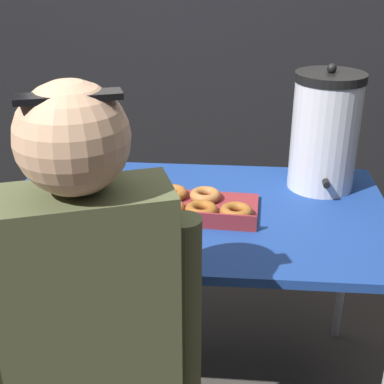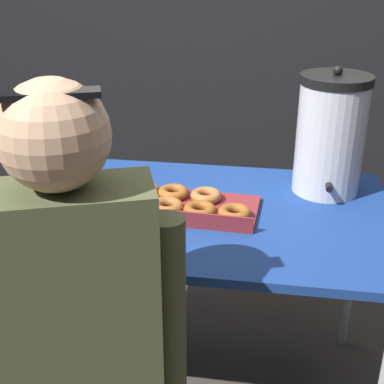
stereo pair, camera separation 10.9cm
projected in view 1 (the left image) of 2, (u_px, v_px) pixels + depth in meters
folding_table at (194, 223)px, 1.75m from camera, size 1.26×0.77×0.76m
donut_box at (183, 204)px, 1.71m from camera, size 0.47×0.26×0.05m
coffee_urn at (325, 132)px, 1.81m from camera, size 0.23×0.26×0.43m
cell_phone at (45, 239)px, 1.54m from camera, size 0.12×0.16×0.01m
person_seated at (94, 360)px, 1.26m from camera, size 0.50×0.30×1.31m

